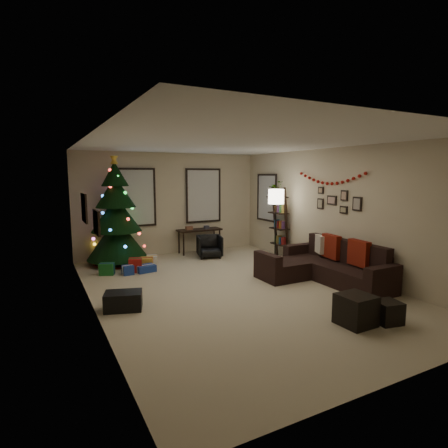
% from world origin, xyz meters
% --- Properties ---
extents(floor, '(7.00, 7.00, 0.00)m').
position_xyz_m(floor, '(0.00, 0.00, 0.00)').
color(floor, '#BEAF90').
rests_on(floor, ground).
extents(ceiling, '(7.00, 7.00, 0.00)m').
position_xyz_m(ceiling, '(0.00, 0.00, 2.70)').
color(ceiling, white).
rests_on(ceiling, floor).
extents(wall_back, '(5.00, 0.00, 5.00)m').
position_xyz_m(wall_back, '(0.00, 3.50, 1.35)').
color(wall_back, beige).
rests_on(wall_back, floor).
extents(wall_front, '(5.00, 0.00, 5.00)m').
position_xyz_m(wall_front, '(0.00, -3.50, 1.35)').
color(wall_front, beige).
rests_on(wall_front, floor).
extents(wall_left, '(0.00, 7.00, 7.00)m').
position_xyz_m(wall_left, '(-2.50, 0.00, 1.35)').
color(wall_left, beige).
rests_on(wall_left, floor).
extents(wall_right, '(0.00, 7.00, 7.00)m').
position_xyz_m(wall_right, '(2.50, 0.00, 1.35)').
color(wall_right, beige).
rests_on(wall_right, floor).
extents(window_back_left, '(1.05, 0.06, 1.50)m').
position_xyz_m(window_back_left, '(-0.95, 3.47, 1.55)').
color(window_back_left, '#728CB2').
rests_on(window_back_left, wall_back).
extents(window_back_right, '(1.05, 0.06, 1.50)m').
position_xyz_m(window_back_right, '(0.95, 3.47, 1.55)').
color(window_back_right, '#728CB2').
rests_on(window_back_right, wall_back).
extents(window_right_wall, '(0.06, 0.90, 1.30)m').
position_xyz_m(window_right_wall, '(2.47, 2.55, 1.50)').
color(window_right_wall, '#728CB2').
rests_on(window_right_wall, wall_right).
extents(christmas_tree, '(1.43, 1.43, 2.66)m').
position_xyz_m(christmas_tree, '(-1.53, 3.00, 1.10)').
color(christmas_tree, black).
rests_on(christmas_tree, floor).
extents(presents, '(1.43, 1.01, 0.30)m').
position_xyz_m(presents, '(-1.29, 2.17, 0.11)').
color(presents, navy).
rests_on(presents, floor).
extents(sofa, '(1.67, 2.45, 0.82)m').
position_xyz_m(sofa, '(1.87, -0.38, 0.26)').
color(sofa, black).
rests_on(sofa, floor).
extents(pillow_red_a, '(0.18, 0.51, 0.50)m').
position_xyz_m(pillow_red_a, '(2.21, -0.94, 0.64)').
color(pillow_red_a, maroon).
rests_on(pillow_red_a, sofa).
extents(pillow_red_b, '(0.20, 0.51, 0.49)m').
position_xyz_m(pillow_red_b, '(2.21, -0.21, 0.64)').
color(pillow_red_b, maroon).
rests_on(pillow_red_b, sofa).
extents(pillow_cream, '(0.25, 0.40, 0.39)m').
position_xyz_m(pillow_cream, '(2.21, 0.14, 0.63)').
color(pillow_cream, beige).
rests_on(pillow_cream, sofa).
extents(ottoman_near, '(0.47, 0.47, 0.44)m').
position_xyz_m(ottoman_near, '(0.73, -2.25, 0.22)').
color(ottoman_near, black).
rests_on(ottoman_near, floor).
extents(ottoman_far, '(0.40, 0.40, 0.32)m').
position_xyz_m(ottoman_far, '(1.18, -2.42, 0.16)').
color(ottoman_far, black).
rests_on(ottoman_far, floor).
extents(desk, '(1.21, 0.43, 0.65)m').
position_xyz_m(desk, '(0.71, 3.22, 0.58)').
color(desk, black).
rests_on(desk, floor).
extents(desk_chair, '(0.68, 0.66, 0.58)m').
position_xyz_m(desk_chair, '(0.71, 2.57, 0.29)').
color(desk_chair, black).
rests_on(desk_chair, floor).
extents(bookshelf, '(0.30, 0.54, 1.82)m').
position_xyz_m(bookshelf, '(2.30, 1.71, 0.88)').
color(bookshelf, black).
rests_on(bookshelf, floor).
extents(potted_plant, '(0.52, 0.47, 0.52)m').
position_xyz_m(potted_plant, '(2.30, 1.94, 1.83)').
color(potted_plant, '#4C4C4C').
rests_on(potted_plant, bookshelf).
extents(floor_lamp, '(0.38, 0.38, 1.78)m').
position_xyz_m(floor_lamp, '(1.95, 1.41, 1.49)').
color(floor_lamp, black).
rests_on(floor_lamp, floor).
extents(art_map, '(0.04, 0.60, 0.50)m').
position_xyz_m(art_map, '(-2.48, 0.90, 1.56)').
color(art_map, black).
rests_on(art_map, wall_left).
extents(art_abstract, '(0.04, 0.45, 0.35)m').
position_xyz_m(art_abstract, '(-2.48, -0.45, 1.46)').
color(art_abstract, black).
rests_on(art_abstract, wall_left).
extents(gallery, '(0.03, 1.25, 0.54)m').
position_xyz_m(gallery, '(2.48, -0.07, 1.57)').
color(gallery, black).
rests_on(gallery, wall_right).
extents(garland, '(0.08, 1.90, 0.30)m').
position_xyz_m(garland, '(2.45, 0.16, 2.05)').
color(garland, '#A5140C').
rests_on(garland, wall_right).
extents(stocking_left, '(0.20, 0.05, 0.36)m').
position_xyz_m(stocking_left, '(-0.14, 3.54, 1.39)').
color(stocking_left, '#990F0C').
rests_on(stocking_left, wall_back).
extents(stocking_right, '(0.20, 0.05, 0.36)m').
position_xyz_m(stocking_right, '(0.19, 3.54, 1.49)').
color(stocking_right, '#990F0C').
rests_on(stocking_right, wall_back).
extents(storage_bin, '(0.66, 0.54, 0.29)m').
position_xyz_m(storage_bin, '(-2.08, -0.12, 0.14)').
color(storage_bin, black).
rests_on(storage_bin, floor).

